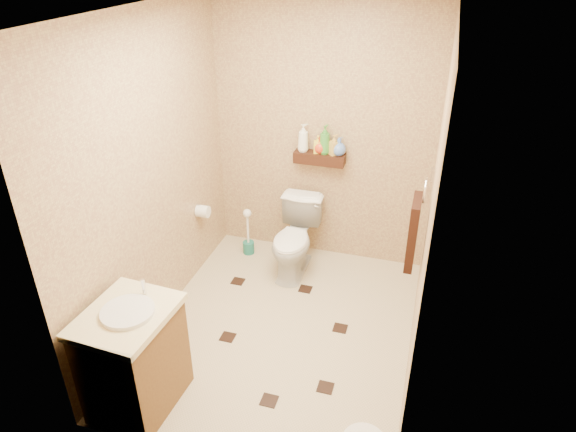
% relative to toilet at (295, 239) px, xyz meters
% --- Properties ---
extents(ground, '(2.50, 2.50, 0.00)m').
position_rel_toilet_xyz_m(ground, '(0.13, -0.83, -0.34)').
color(ground, '#C6AE91').
rests_on(ground, ground).
extents(wall_back, '(2.00, 0.04, 2.40)m').
position_rel_toilet_xyz_m(wall_back, '(0.13, 0.42, 0.86)').
color(wall_back, tan).
rests_on(wall_back, ground).
extents(wall_front, '(2.00, 0.04, 2.40)m').
position_rel_toilet_xyz_m(wall_front, '(0.13, -2.08, 0.86)').
color(wall_front, tan).
rests_on(wall_front, ground).
extents(wall_left, '(0.04, 2.50, 2.40)m').
position_rel_toilet_xyz_m(wall_left, '(-0.87, -0.83, 0.86)').
color(wall_left, tan).
rests_on(wall_left, ground).
extents(wall_right, '(0.04, 2.50, 2.40)m').
position_rel_toilet_xyz_m(wall_right, '(1.13, -0.83, 0.86)').
color(wall_right, tan).
rests_on(wall_right, ground).
extents(ceiling, '(2.00, 2.50, 0.02)m').
position_rel_toilet_xyz_m(ceiling, '(0.13, -0.83, 2.06)').
color(ceiling, silver).
rests_on(ceiling, wall_back).
extents(wall_shelf, '(0.46, 0.14, 0.10)m').
position_rel_toilet_xyz_m(wall_shelf, '(0.13, 0.34, 0.68)').
color(wall_shelf, black).
rests_on(wall_shelf, wall_back).
extents(floor_accents, '(1.16, 1.39, 0.01)m').
position_rel_toilet_xyz_m(floor_accents, '(0.16, -0.86, -0.34)').
color(floor_accents, black).
rests_on(floor_accents, ground).
extents(toilet, '(0.39, 0.67, 0.68)m').
position_rel_toilet_xyz_m(toilet, '(0.00, 0.00, 0.00)').
color(toilet, white).
rests_on(toilet, ground).
extents(vanity, '(0.54, 0.65, 0.87)m').
position_rel_toilet_xyz_m(vanity, '(-0.57, -1.78, 0.05)').
color(vanity, brown).
rests_on(vanity, ground).
extents(toilet_brush, '(0.11, 0.11, 0.49)m').
position_rel_toilet_xyz_m(toilet_brush, '(-0.52, 0.16, -0.17)').
color(toilet_brush, '#1B6D60').
rests_on(toilet_brush, ground).
extents(towel_ring, '(0.12, 0.30, 0.76)m').
position_rel_toilet_xyz_m(towel_ring, '(1.05, -0.58, 0.60)').
color(towel_ring, silver).
rests_on(towel_ring, wall_right).
extents(toilet_paper, '(0.12, 0.11, 0.12)m').
position_rel_toilet_xyz_m(toilet_paper, '(-0.81, -0.18, 0.26)').
color(toilet_paper, white).
rests_on(toilet_paper, wall_left).
extents(bottle_a, '(0.14, 0.14, 0.25)m').
position_rel_toilet_xyz_m(bottle_a, '(-0.02, 0.34, 0.85)').
color(bottle_a, white).
rests_on(bottle_a, wall_shelf).
extents(bottle_b, '(0.09, 0.09, 0.16)m').
position_rel_toilet_xyz_m(bottle_b, '(0.11, 0.34, 0.81)').
color(bottle_b, yellow).
rests_on(bottle_b, wall_shelf).
extents(bottle_c, '(0.16, 0.16, 0.15)m').
position_rel_toilet_xyz_m(bottle_c, '(0.14, 0.34, 0.81)').
color(bottle_c, red).
rests_on(bottle_c, wall_shelf).
extents(bottle_d, '(0.13, 0.13, 0.26)m').
position_rel_toilet_xyz_m(bottle_d, '(0.17, 0.34, 0.86)').
color(bottle_d, '#37872D').
rests_on(bottle_d, wall_shelf).
extents(bottle_e, '(0.12, 0.12, 0.18)m').
position_rel_toilet_xyz_m(bottle_e, '(0.26, 0.34, 0.82)').
color(bottle_e, gold).
rests_on(bottle_e, wall_shelf).
extents(bottle_f, '(0.17, 0.17, 0.16)m').
position_rel_toilet_xyz_m(bottle_f, '(0.30, 0.34, 0.81)').
color(bottle_f, '#5176CB').
rests_on(bottle_f, wall_shelf).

